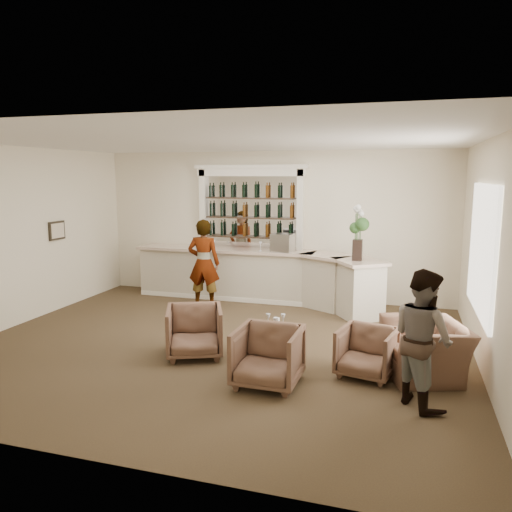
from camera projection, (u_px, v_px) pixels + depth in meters
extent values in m
plane|color=#4F3E27|center=(217.00, 345.00, 8.22)|extent=(8.00, 8.00, 0.00)
cube|color=#F4E7CA|center=(273.00, 225.00, 11.26)|extent=(8.00, 0.04, 3.30)
cube|color=#F4E7CA|center=(12.00, 237.00, 9.10)|extent=(0.04, 7.00, 3.30)
cube|color=#F4E7CA|center=(489.00, 258.00, 6.81)|extent=(0.04, 7.00, 3.30)
cube|color=white|center=(215.00, 141.00, 7.69)|extent=(8.00, 7.00, 0.04)
cube|color=white|center=(482.00, 250.00, 7.28)|extent=(0.05, 2.40, 1.90)
cube|color=black|center=(57.00, 231.00, 10.22)|extent=(0.04, 0.46, 0.38)
cube|color=beige|center=(58.00, 231.00, 10.21)|extent=(0.01, 0.38, 0.30)
cube|color=beige|center=(226.00, 274.00, 11.39)|extent=(4.00, 0.70, 1.08)
cube|color=beige|center=(226.00, 249.00, 11.28)|extent=(4.10, 0.82, 0.06)
cube|color=beige|center=(327.00, 282.00, 10.51)|extent=(1.12, 1.04, 1.08)
cube|color=beige|center=(328.00, 256.00, 10.40)|extent=(1.27, 1.19, 0.06)
cube|color=beige|center=(358.00, 290.00, 9.81)|extent=(1.08, 1.14, 1.08)
cube|color=beige|center=(359.00, 262.00, 9.70)|extent=(1.24, 1.29, 0.06)
cube|color=white|center=(221.00, 298.00, 11.16)|extent=(4.00, 0.06, 0.10)
cube|color=white|center=(251.00, 212.00, 11.34)|extent=(2.15, 0.02, 1.65)
cube|color=white|center=(204.00, 232.00, 11.69)|extent=(0.14, 0.16, 2.90)
cube|color=white|center=(300.00, 236.00, 11.03)|extent=(0.14, 0.16, 2.90)
cube|color=white|center=(250.00, 172.00, 11.14)|extent=(2.52, 0.16, 0.18)
cube|color=white|center=(250.00, 167.00, 11.12)|extent=(2.64, 0.20, 0.08)
cube|color=#35261A|center=(250.00, 237.00, 11.32)|extent=(2.05, 0.20, 0.03)
cube|color=#35261A|center=(250.00, 218.00, 11.25)|extent=(2.05, 0.20, 0.03)
cube|color=#35261A|center=(250.00, 198.00, 11.18)|extent=(2.05, 0.20, 0.03)
cylinder|color=#4A2B20|center=(275.00, 344.00, 7.52)|extent=(0.62, 0.62, 0.50)
imported|color=gray|center=(204.00, 263.00, 10.52)|extent=(0.73, 0.53, 1.87)
imported|color=gray|center=(423.00, 338.00, 5.99)|extent=(1.00, 1.04, 1.68)
imported|color=brown|center=(195.00, 331.00, 7.70)|extent=(1.11, 1.12, 0.78)
imported|color=brown|center=(268.00, 356.00, 6.62)|extent=(0.86, 0.89, 0.79)
imported|color=brown|center=(367.00, 352.00, 6.93)|extent=(0.88, 0.90, 0.69)
imported|color=brown|center=(425.00, 350.00, 6.94)|extent=(1.32, 1.41, 0.75)
cube|color=#B2B2B7|center=(283.00, 243.00, 10.71)|extent=(0.50, 0.44, 0.39)
cube|color=black|center=(357.00, 250.00, 9.64)|extent=(0.18, 0.18, 0.40)
cube|color=white|center=(276.00, 322.00, 7.61)|extent=(0.08, 0.08, 0.12)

